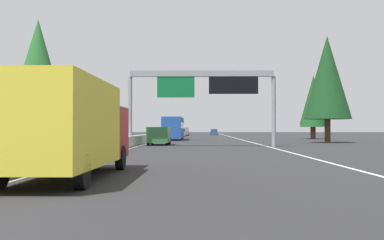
% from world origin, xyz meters
% --- Properties ---
extents(ground_plane, '(320.00, 320.00, 0.00)m').
position_xyz_m(ground_plane, '(60.00, 0.00, 0.00)').
color(ground_plane, '#262628').
extents(median_barrier, '(180.00, 0.56, 0.90)m').
position_xyz_m(median_barrier, '(80.00, 0.30, 0.45)').
color(median_barrier, '#ADAAA3').
rests_on(median_barrier, ground).
extents(shoulder_stripe_right, '(160.00, 0.16, 0.01)m').
position_xyz_m(shoulder_stripe_right, '(70.00, -11.52, 0.01)').
color(shoulder_stripe_right, silver).
rests_on(shoulder_stripe_right, ground).
extents(shoulder_stripe_median, '(160.00, 0.16, 0.01)m').
position_xyz_m(shoulder_stripe_median, '(70.00, -0.25, 0.01)').
color(shoulder_stripe_median, silver).
rests_on(shoulder_stripe_median, ground).
extents(sign_gantry_overhead, '(0.50, 12.68, 6.51)m').
position_xyz_m(sign_gantry_overhead, '(35.97, -6.03, 5.18)').
color(sign_gantry_overhead, gray).
rests_on(sign_gantry_overhead, ground).
extents(box_truck_near_center, '(8.50, 2.40, 2.95)m').
position_xyz_m(box_truck_near_center, '(10.02, -1.70, 1.61)').
color(box_truck_near_center, gold).
rests_on(box_truck_near_center, ground).
extents(minivan_mid_left, '(5.00, 1.95, 1.69)m').
position_xyz_m(minivan_mid_left, '(40.34, -1.83, 0.95)').
color(minivan_mid_left, '#2D6B38').
rests_on(minivan_mid_left, ground).
extents(bus_far_center, '(11.50, 2.55, 3.10)m').
position_xyz_m(bus_far_center, '(61.28, -1.99, 1.72)').
color(bus_far_center, '#1E4793').
rests_on(bus_far_center, ground).
extents(pickup_mid_right, '(5.60, 2.00, 1.86)m').
position_xyz_m(pickup_mid_right, '(105.03, -2.04, 0.91)').
color(pickup_mid_right, slate).
rests_on(pickup_mid_right, ground).
extents(sedan_near_right, '(4.40, 1.80, 1.47)m').
position_xyz_m(sedan_near_right, '(94.07, -1.90, 0.68)').
color(sedan_near_right, slate).
rests_on(sedan_near_right, ground).
extents(sedan_far_left, '(4.40, 1.80, 1.47)m').
position_xyz_m(sedan_far_left, '(82.19, -1.79, 0.68)').
color(sedan_far_left, white).
rests_on(sedan_far_left, ground).
extents(sedan_distant_b, '(4.40, 1.80, 1.47)m').
position_xyz_m(sedan_distant_b, '(112.67, -9.13, 0.68)').
color(sedan_distant_b, '#1E4793').
rests_on(sedan_distant_b, ground).
extents(oncoming_near, '(4.40, 1.80, 1.47)m').
position_xyz_m(oncoming_near, '(69.35, 6.62, 0.68)').
color(oncoming_near, '#AD931E').
rests_on(oncoming_near, ground).
extents(conifer_right_near, '(5.23, 5.23, 11.88)m').
position_xyz_m(conifer_right_near, '(48.08, -19.83, 7.22)').
color(conifer_right_near, '#4C3823').
rests_on(conifer_right_near, ground).
extents(conifer_right_mid, '(3.66, 3.66, 8.32)m').
position_xyz_m(conifer_right_mid, '(66.81, -22.58, 5.05)').
color(conifer_right_mid, '#4C3823').
rests_on(conifer_right_mid, ground).
extents(conifer_right_far, '(4.27, 4.27, 9.70)m').
position_xyz_m(conifer_right_far, '(68.17, -23.11, 5.89)').
color(conifer_right_far, '#4C3823').
rests_on(conifer_right_far, ground).
extents(conifer_left_near, '(6.62, 6.62, 15.05)m').
position_xyz_m(conifer_left_near, '(53.00, 14.21, 9.15)').
color(conifer_left_near, '#4C3823').
rests_on(conifer_left_near, ground).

